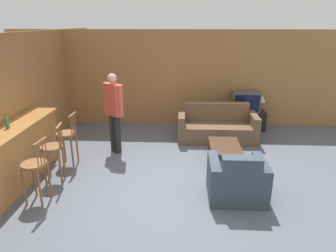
{
  "coord_description": "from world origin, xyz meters",
  "views": [
    {
      "loc": [
        0.14,
        -4.68,
        2.79
      ],
      "look_at": [
        -0.15,
        0.85,
        0.85
      ],
      "focal_mm": 32.0,
      "sensor_mm": 36.0,
      "label": 1
    }
  ],
  "objects_px": {
    "bar_chair_near": "(35,169)",
    "table_lamp": "(261,98)",
    "bar_chair_mid": "(53,151)",
    "tv_unit": "(244,120)",
    "bar_chair_far": "(67,137)",
    "coffee_table": "(225,147)",
    "couch_far": "(217,127)",
    "bottle": "(7,121)",
    "armchair_near": "(237,181)",
    "person_by_window": "(114,109)",
    "tv": "(245,101)"
  },
  "relations": [
    {
      "from": "bar_chair_mid",
      "to": "tv_unit",
      "type": "xyz_separation_m",
      "value": [
        3.98,
        3.05,
        -0.33
      ]
    },
    {
      "from": "bar_chair_near",
      "to": "table_lamp",
      "type": "distance_m",
      "value": 5.76
    },
    {
      "from": "bar_chair_far",
      "to": "tv_unit",
      "type": "distance_m",
      "value": 4.64
    },
    {
      "from": "bar_chair_near",
      "to": "tv_unit",
      "type": "distance_m",
      "value": 5.46
    },
    {
      "from": "couch_far",
      "to": "coffee_table",
      "type": "relative_size",
      "value": 1.95
    },
    {
      "from": "table_lamp",
      "to": "tv_unit",
      "type": "bearing_deg",
      "value": 180.0
    },
    {
      "from": "couch_far",
      "to": "person_by_window",
      "type": "xyz_separation_m",
      "value": [
        -2.34,
        -0.88,
        0.69
      ]
    },
    {
      "from": "coffee_table",
      "to": "tv",
      "type": "distance_m",
      "value": 2.25
    },
    {
      "from": "couch_far",
      "to": "person_by_window",
      "type": "relative_size",
      "value": 1.08
    },
    {
      "from": "bar_chair_mid",
      "to": "tv_unit",
      "type": "relative_size",
      "value": 1.0
    },
    {
      "from": "bar_chair_far",
      "to": "table_lamp",
      "type": "xyz_separation_m",
      "value": [
        4.37,
        2.37,
        0.28
      ]
    },
    {
      "from": "tv_unit",
      "to": "bottle",
      "type": "distance_m",
      "value": 5.7
    },
    {
      "from": "bar_chair_mid",
      "to": "armchair_near",
      "type": "xyz_separation_m",
      "value": [
        3.22,
        -0.41,
        -0.27
      ]
    },
    {
      "from": "table_lamp",
      "to": "person_by_window",
      "type": "xyz_separation_m",
      "value": [
        -3.56,
        -1.69,
        0.14
      ]
    },
    {
      "from": "bar_chair_far",
      "to": "bottle",
      "type": "xyz_separation_m",
      "value": [
        -0.68,
        -0.79,
        0.59
      ]
    },
    {
      "from": "bar_chair_far",
      "to": "coffee_table",
      "type": "bearing_deg",
      "value": 5.34
    },
    {
      "from": "tv_unit",
      "to": "table_lamp",
      "type": "relative_size",
      "value": 2.2
    },
    {
      "from": "bar_chair_far",
      "to": "bottle",
      "type": "relative_size",
      "value": 4.2
    },
    {
      "from": "bottle",
      "to": "person_by_window",
      "type": "height_order",
      "value": "person_by_window"
    },
    {
      "from": "coffee_table",
      "to": "person_by_window",
      "type": "height_order",
      "value": "person_by_window"
    },
    {
      "from": "tv_unit",
      "to": "bar_chair_mid",
      "type": "bearing_deg",
      "value": -142.53
    },
    {
      "from": "bar_chair_far",
      "to": "armchair_near",
      "type": "relative_size",
      "value": 1.17
    },
    {
      "from": "bottle",
      "to": "bar_chair_near",
      "type": "bearing_deg",
      "value": -39.85
    },
    {
      "from": "bar_chair_far",
      "to": "coffee_table",
      "type": "distance_m",
      "value": 3.23
    },
    {
      "from": "tv_unit",
      "to": "bottle",
      "type": "relative_size",
      "value": 4.21
    },
    {
      "from": "bar_chair_far",
      "to": "coffee_table",
      "type": "relative_size",
      "value": 1.11
    },
    {
      "from": "armchair_near",
      "to": "tv",
      "type": "xyz_separation_m",
      "value": [
        0.75,
        3.45,
        0.46
      ]
    },
    {
      "from": "coffee_table",
      "to": "bottle",
      "type": "xyz_separation_m",
      "value": [
        -3.89,
        -1.09,
        0.86
      ]
    },
    {
      "from": "bar_chair_near",
      "to": "tv_unit",
      "type": "height_order",
      "value": "bar_chair_near"
    },
    {
      "from": "bar_chair_near",
      "to": "table_lamp",
      "type": "height_order",
      "value": "bar_chair_near"
    },
    {
      "from": "couch_far",
      "to": "armchair_near",
      "type": "bearing_deg",
      "value": -88.59
    },
    {
      "from": "bottle",
      "to": "person_by_window",
      "type": "relative_size",
      "value": 0.15
    },
    {
      "from": "couch_far",
      "to": "table_lamp",
      "type": "height_order",
      "value": "table_lamp"
    },
    {
      "from": "bar_chair_near",
      "to": "bar_chair_far",
      "type": "distance_m",
      "value": 1.36
    },
    {
      "from": "armchair_near",
      "to": "bottle",
      "type": "distance_m",
      "value": 4.01
    },
    {
      "from": "bar_chair_mid",
      "to": "armchair_near",
      "type": "height_order",
      "value": "bar_chair_mid"
    },
    {
      "from": "tv",
      "to": "bottle",
      "type": "height_order",
      "value": "bottle"
    },
    {
      "from": "couch_far",
      "to": "person_by_window",
      "type": "height_order",
      "value": "person_by_window"
    },
    {
      "from": "coffee_table",
      "to": "couch_far",
      "type": "bearing_deg",
      "value": 91.99
    },
    {
      "from": "bar_chair_mid",
      "to": "couch_far",
      "type": "height_order",
      "value": "bar_chair_mid"
    },
    {
      "from": "tv",
      "to": "table_lamp",
      "type": "xyz_separation_m",
      "value": [
        0.4,
        0.0,
        0.09
      ]
    },
    {
      "from": "armchair_near",
      "to": "tv_unit",
      "type": "relative_size",
      "value": 0.86
    },
    {
      "from": "tv_unit",
      "to": "bottle",
      "type": "height_order",
      "value": "bottle"
    },
    {
      "from": "tv_unit",
      "to": "person_by_window",
      "type": "height_order",
      "value": "person_by_window"
    },
    {
      "from": "bar_chair_near",
      "to": "bottle",
      "type": "distance_m",
      "value": 1.07
    },
    {
      "from": "bar_chair_near",
      "to": "tv",
      "type": "distance_m",
      "value": 5.45
    },
    {
      "from": "bar_chair_mid",
      "to": "coffee_table",
      "type": "bearing_deg",
      "value": 17.01
    },
    {
      "from": "bar_chair_near",
      "to": "tv",
      "type": "relative_size",
      "value": 1.52
    },
    {
      "from": "armchair_near",
      "to": "table_lamp",
      "type": "bearing_deg",
      "value": 71.6
    },
    {
      "from": "bar_chair_near",
      "to": "couch_far",
      "type": "relative_size",
      "value": 0.57
    }
  ]
}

